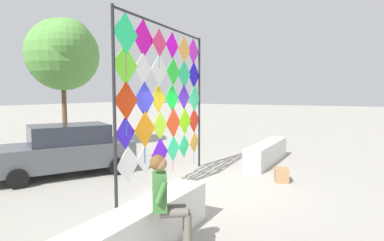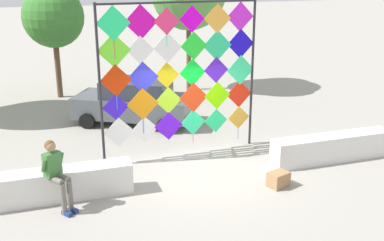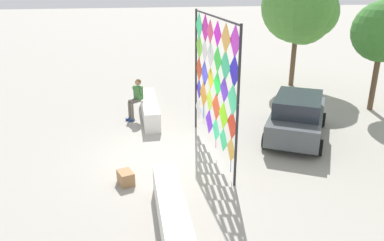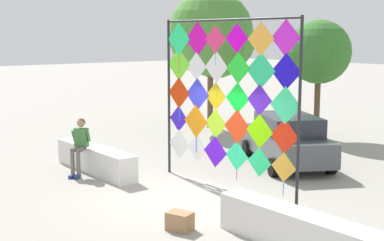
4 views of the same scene
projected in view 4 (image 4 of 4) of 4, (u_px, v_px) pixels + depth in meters
ground at (185, 200)px, 12.42m from camera, size 120.00×120.00×0.00m
plaza_ledge_left at (95, 159)px, 14.92m from camera, size 3.48×0.58×0.71m
plaza_ledge_right at (299, 232)px, 9.39m from camera, size 3.48×0.58×0.71m
kite_display_rack at (226, 92)px, 13.03m from camera, size 4.41×0.33×4.20m
seated_vendor at (80, 142)px, 14.47m from camera, size 0.69×0.75×1.56m
parked_car at (287, 139)px, 15.75m from camera, size 4.16×3.33×1.49m
cardboard_box_large at (180, 221)px, 10.44m from camera, size 0.57×0.49×0.36m
tree_palm_like at (213, 37)px, 21.87m from camera, size 3.49×3.68×5.63m
tree_far_right at (320, 51)px, 19.84m from camera, size 2.37×2.37×4.39m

